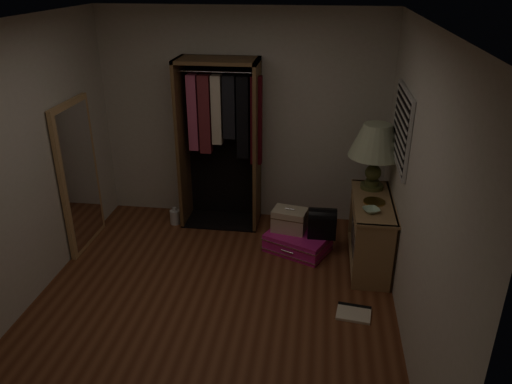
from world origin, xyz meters
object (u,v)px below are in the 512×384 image
Objects in this scene: floor_mirror at (79,176)px; pink_suitcase at (298,242)px; console_bookshelf at (370,229)px; white_jug at (175,217)px; open_wardrobe at (222,130)px; table_lamp at (376,142)px; train_case at (290,220)px; black_bag at (322,222)px.

floor_mirror reaches higher than pink_suitcase.
console_bookshelf reaches higher than white_jug.
open_wardrobe is at bearing 15.76° from white_jug.
floor_mirror is 3.29m from table_lamp.
train_case is 1.54m from white_jug.
white_jug is (-1.84, 0.45, -0.29)m from black_bag.
console_bookshelf is at bearing -22.54° from open_wardrobe.
pink_suitcase is 1.94× the size of train_case.
open_wardrobe is 9.22× the size of white_jug.
black_bag is at bearing 3.20° from floor_mirror.
train_case is (-0.89, 0.19, -0.05)m from console_bookshelf.
black_bag is 1.53× the size of white_jug.
table_lamp is 2.66m from white_jug.
table_lamp is at bearing 89.11° from console_bookshelf.
open_wardrobe reaches higher than console_bookshelf.
pink_suitcase is 1.64m from white_jug.
white_jug is at bearing 173.77° from table_lamp.
white_jug is (-2.36, 0.26, -1.19)m from table_lamp.
open_wardrobe is 1.81m from table_lamp.
black_bag is at bearing -13.65° from white_jug.
train_case is 0.59× the size of table_lamp.
pink_suitcase is 1.43m from table_lamp.
table_lamp reaches higher than black_bag.
table_lamp is (1.76, -0.43, 0.07)m from open_wardrobe.
open_wardrobe is at bearing 27.45° from floor_mirror.
console_bookshelf is 2.07m from open_wardrobe.
white_jug is at bearing 166.72° from console_bookshelf.
open_wardrobe is 2.80× the size of table_lamp.
table_lamp is at bearing -13.72° from open_wardrobe.
table_lamp is at bearing 6.02° from floor_mirror.
open_wardrobe is 2.47× the size of pink_suitcase.
train_case reaches higher than white_jug.
floor_mirror is 3.97× the size of train_case.
pink_suitcase is (-0.78, 0.11, -0.29)m from console_bookshelf.
console_bookshelf reaches higher than pink_suitcase.
console_bookshelf is 1.35× the size of pink_suitcase.
train_case is (2.35, 0.24, -0.51)m from floor_mirror.
pink_suitcase is 3.74× the size of white_jug.
open_wardrobe is at bearing 159.70° from train_case.
console_bookshelf is 5.04× the size of white_jug.
open_wardrobe is 4.78× the size of train_case.
console_bookshelf is 2.44m from white_jug.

